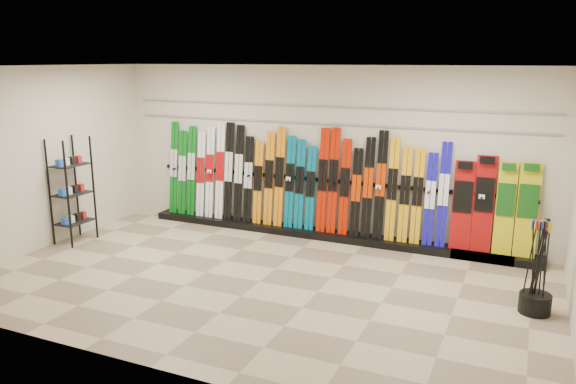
% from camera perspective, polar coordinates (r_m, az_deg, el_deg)
% --- Properties ---
extents(floor, '(8.00, 8.00, 0.00)m').
position_cam_1_polar(floor, '(8.12, -2.91, -9.08)').
color(floor, '#86725C').
rests_on(floor, ground).
extents(back_wall, '(8.00, 0.00, 8.00)m').
position_cam_1_polar(back_wall, '(9.93, 3.50, 4.08)').
color(back_wall, beige).
rests_on(back_wall, floor).
extents(left_wall, '(0.00, 5.00, 5.00)m').
position_cam_1_polar(left_wall, '(10.10, -23.76, 3.13)').
color(left_wall, beige).
rests_on(left_wall, floor).
extents(ceiling, '(8.00, 8.00, 0.00)m').
position_cam_1_polar(ceiling, '(7.50, -3.19, 12.60)').
color(ceiling, silver).
rests_on(ceiling, back_wall).
extents(ski_rack_base, '(8.00, 0.40, 0.12)m').
position_cam_1_polar(ski_rack_base, '(9.99, 4.15, -4.38)').
color(ski_rack_base, black).
rests_on(ski_rack_base, floor).
extents(skis, '(5.37, 0.24, 1.84)m').
position_cam_1_polar(skis, '(10.05, 0.58, 1.11)').
color(skis, '#086713').
rests_on(skis, ski_rack_base).
extents(snowboards, '(1.28, 0.23, 1.52)m').
position_cam_1_polar(snowboards, '(9.33, 20.22, -1.44)').
color(snowboards, '#990C0C').
rests_on(snowboards, ski_rack_base).
extents(accessory_rack, '(0.40, 0.60, 1.82)m').
position_cam_1_polar(accessory_rack, '(10.27, -21.09, 0.15)').
color(accessory_rack, black).
rests_on(accessory_rack, floor).
extents(pole_bin, '(0.39, 0.39, 0.25)m').
position_cam_1_polar(pole_bin, '(7.78, 23.78, -10.30)').
color(pole_bin, black).
rests_on(pole_bin, floor).
extents(ski_poles, '(0.28, 0.28, 1.18)m').
position_cam_1_polar(ski_poles, '(7.63, 24.06, -6.87)').
color(ski_poles, black).
rests_on(ski_poles, pole_bin).
extents(slatwall_rail_0, '(7.60, 0.02, 0.03)m').
position_cam_1_polar(slatwall_rail_0, '(9.84, 3.50, 6.94)').
color(slatwall_rail_0, gray).
rests_on(slatwall_rail_0, back_wall).
extents(slatwall_rail_1, '(7.60, 0.02, 0.03)m').
position_cam_1_polar(slatwall_rail_1, '(9.81, 3.52, 8.68)').
color(slatwall_rail_1, gray).
rests_on(slatwall_rail_1, back_wall).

